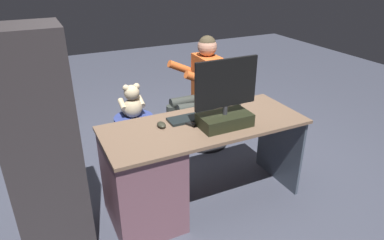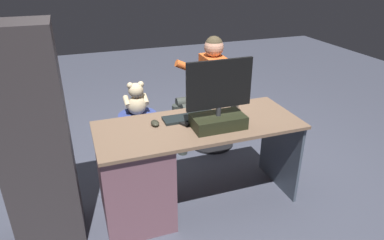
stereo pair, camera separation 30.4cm
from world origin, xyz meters
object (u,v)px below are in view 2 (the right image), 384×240
Objects in this scene: tv_remote at (182,122)px; person at (205,84)px; teddy_bear at (136,100)px; visitor_chair at (212,121)px; keyboard at (190,117)px; computer_mouse at (155,123)px; cup at (234,109)px; office_chair_teddy at (139,133)px; desk at (148,171)px; monitor at (219,108)px.

person is at bearing -150.53° from tv_remote.
person is (-0.71, 0.00, 0.07)m from teddy_bear.
keyboard is at bearing 55.89° from visitor_chair.
computer_mouse is 0.20m from tv_remote.
cup is 0.22× the size of office_chair_teddy.
computer_mouse is 0.20× the size of visitor_chair.
desk is 3.23× the size of office_chair_teddy.
monitor reaches higher than cup.
office_chair_teddy is at bearing 0.56° from person.
cup is (-0.74, -0.07, 0.39)m from desk.
visitor_chair is 0.43m from person.
monitor is at bearing 37.65° from cup.
tv_remote is at bearing 169.20° from computer_mouse.
monitor is 1.19m from visitor_chair.
cup reaches higher than desk.
visitor_chair is at bearing -179.44° from office_chair_teddy.
tv_remote is at bearing 102.83° from teddy_bear.
monitor is at bearing 119.71° from tv_remote.
desk is at bearing 16.66° from keyboard.
tv_remote is (0.09, 0.06, -0.00)m from keyboard.
person reaches higher than cup.
keyboard is 0.82m from teddy_bear.
keyboard reaches higher than office_chair_teddy.
office_chair_teddy is (-0.10, -0.86, -0.12)m from desk.
keyboard is 1.27× the size of teddy_bear.
teddy_bear reaches higher than desk.
teddy_bear is (0.28, -0.76, -0.10)m from keyboard.
keyboard is 2.80× the size of tv_remote.
computer_mouse is 0.08× the size of person.
visitor_chair is (-0.79, 0.00, -0.35)m from teddy_bear.
office_chair_teddy is 0.36m from teddy_bear.
teddy_bear is at bearing -90.00° from office_chair_teddy.
desk is at bearing -10.51° from monitor.
person is at bearing 0.56° from visitor_chair.
teddy_bear reaches higher than office_chair_teddy.
monitor is 1.06× the size of office_chair_teddy.
visitor_chair is at bearing -179.44° from person.
computer_mouse is at bearing -137.32° from desk.
keyboard is at bearing 60.43° from person.
desk is at bearing 83.35° from teddy_bear.
keyboard is 0.88× the size of visitor_chair.
tv_remote is at bearing 57.76° from person.
visitor_chair is at bearing -110.71° from monitor.
tv_remote reaches higher than desk.
computer_mouse is 0.91m from office_chair_teddy.
tv_remote is 0.85m from teddy_bear.
cup reaches higher than computer_mouse.
visitor_chair is at bearing -100.93° from cup.
monitor is 4.80× the size of cup.
monitor is at bearing 73.74° from person.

